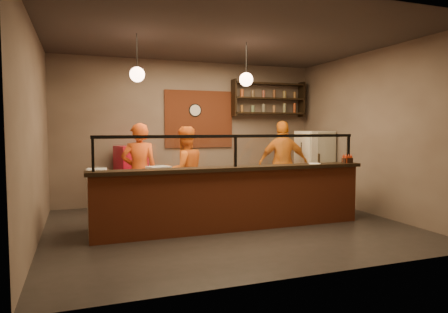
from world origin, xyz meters
name	(u,v)px	position (x,y,z in m)	size (l,w,h in m)	color
floor	(229,226)	(0.00, 0.00, 0.00)	(6.00, 6.00, 0.00)	black
ceiling	(229,38)	(0.00, 0.00, 3.20)	(6.00, 6.00, 0.00)	#352C29
wall_back	(190,132)	(0.00, 2.50, 1.60)	(6.00, 6.00, 0.00)	#726053
wall_left	(35,134)	(-3.00, 0.00, 1.60)	(5.00, 5.00, 0.00)	#726053
wall_right	(372,133)	(3.00, 0.00, 1.60)	(5.00, 5.00, 0.00)	#726053
wall_front	(308,136)	(0.00, -2.50, 1.60)	(6.00, 6.00, 0.00)	#726053
brick_patch	(199,119)	(0.20, 2.47, 1.90)	(1.60, 0.04, 1.30)	brown
service_counter	(235,200)	(0.00, -0.30, 0.50)	(4.60, 0.25, 1.00)	brown
counter_ledge	(235,168)	(0.00, -0.30, 1.03)	(4.70, 0.37, 0.06)	black
worktop_cabinet	(225,200)	(0.00, 0.20, 0.42)	(4.60, 0.75, 0.85)	gray
worktop	(225,175)	(0.00, 0.20, 0.88)	(4.60, 0.75, 0.05)	silver
sneeze_guard	(235,148)	(0.00, -0.30, 1.37)	(4.50, 0.05, 0.52)	white
wall_shelving	(269,99)	(1.90, 2.32, 2.40)	(1.84, 0.28, 0.85)	black
wall_clock	(195,110)	(0.10, 2.46, 2.10)	(0.30, 0.30, 0.04)	black
pendant_left	(137,74)	(-1.50, 0.20, 2.55)	(0.24, 0.24, 0.77)	black
pendant_right	(246,79)	(0.40, 0.20, 2.55)	(0.24, 0.24, 0.77)	black
cook_left	(139,172)	(-1.37, 1.01, 0.89)	(0.65, 0.43, 1.78)	#CB4613
cook_mid	(184,172)	(-0.52, 1.01, 0.86)	(0.84, 0.65, 1.72)	#C35212
cook_right	(283,164)	(1.75, 1.30, 0.92)	(1.08, 0.45, 1.85)	orange
fridge	(314,167)	(2.60, 1.40, 0.81)	(0.68, 0.63, 1.63)	beige
red_cooler	(131,177)	(-1.39, 2.15, 0.66)	(0.57, 0.52, 1.32)	#B60C25
pizza_dough	(217,174)	(-0.18, 0.12, 0.91)	(0.51, 0.51, 0.01)	beige
prep_tub_a	(97,174)	(-2.15, 0.15, 0.97)	(0.27, 0.22, 0.14)	white
prep_tub_b	(97,173)	(-2.15, 0.30, 0.97)	(0.30, 0.24, 0.15)	silver
prep_tub_c	(159,172)	(-1.20, 0.07, 0.99)	(0.34, 0.27, 0.17)	silver
rolling_pin	(133,174)	(-1.57, 0.35, 0.93)	(0.07, 0.07, 0.39)	gold
condiment_caddy	(347,160)	(2.20, -0.30, 1.10)	(0.16, 0.13, 0.09)	black
pepper_mill	(319,159)	(1.61, -0.28, 1.15)	(0.04, 0.04, 0.18)	black
small_plate	(315,164)	(1.50, -0.32, 1.07)	(0.20, 0.20, 0.01)	white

